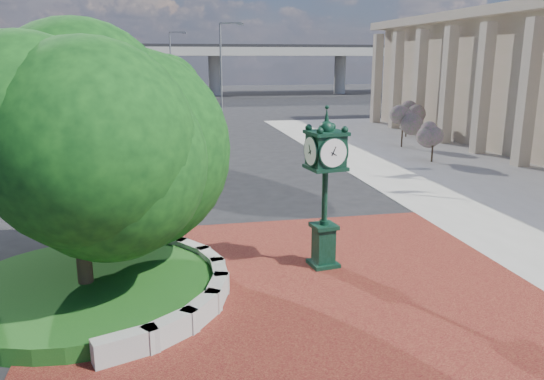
{
  "coord_description": "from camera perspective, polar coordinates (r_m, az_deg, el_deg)",
  "views": [
    {
      "loc": [
        -3.0,
        -12.45,
        5.62
      ],
      "look_at": [
        -0.13,
        1.5,
        2.06
      ],
      "focal_mm": 35.0,
      "sensor_mm": 36.0,
      "label": 1
    }
  ],
  "objects": [
    {
      "name": "tree_street",
      "position": [
        30.56,
        -13.63,
        9.18
      ],
      "size": [
        4.4,
        4.4,
        5.45
      ],
      "color": "#38281C",
      "rests_on": "ground"
    },
    {
      "name": "tree_planter",
      "position": [
        12.75,
        -20.58,
        4.59
      ],
      "size": [
        5.2,
        5.2,
        6.33
      ],
      "color": "#38281C",
      "rests_on": "ground"
    },
    {
      "name": "street_lamp_near",
      "position": [
        40.43,
        -5.23,
        12.77
      ],
      "size": [
        1.78,
        0.69,
        8.12
      ],
      "color": "slate",
      "rests_on": "ground"
    },
    {
      "name": "ground",
      "position": [
        13.99,
        1.79,
        -9.66
      ],
      "size": [
        200.0,
        200.0,
        0.0
      ],
      "primitive_type": "plane",
      "color": "black",
      "rests_on": "ground"
    },
    {
      "name": "plaza",
      "position": [
        13.1,
        2.82,
        -11.3
      ],
      "size": [
        12.0,
        12.0,
        0.04
      ],
      "primitive_type": "cube",
      "color": "maroon",
      "rests_on": "ground"
    },
    {
      "name": "shrub_far",
      "position": [
        39.76,
        14.32,
        7.79
      ],
      "size": [
        1.2,
        1.2,
        2.2
      ],
      "color": "#38281C",
      "rests_on": "ground"
    },
    {
      "name": "post_clock",
      "position": [
        14.17,
        5.73,
        0.83
      ],
      "size": [
        1.02,
        1.02,
        4.37
      ],
      "color": "black",
      "rests_on": "ground"
    },
    {
      "name": "overpass",
      "position": [
        82.5,
        -10.0,
        14.47
      ],
      "size": [
        90.0,
        12.0,
        7.5
      ],
      "color": "#9E9B93",
      "rests_on": "ground"
    },
    {
      "name": "shrub_mid",
      "position": [
        35.03,
        13.89,
        7.03
      ],
      "size": [
        1.2,
        1.2,
        2.2
      ],
      "color": "#38281C",
      "rests_on": "ground"
    },
    {
      "name": "street_lamp_far",
      "position": [
        54.89,
        -10.62,
        12.9
      ],
      "size": [
        1.74,
        0.8,
        8.1
      ],
      "color": "slate",
      "rests_on": "ground"
    },
    {
      "name": "grass_bed",
      "position": [
        13.73,
        -19.3,
        -10.06
      ],
      "size": [
        6.1,
        6.1,
        0.4
      ],
      "primitive_type": "cylinder",
      "color": "#123F13",
      "rests_on": "ground"
    },
    {
      "name": "shrub_near",
      "position": [
        30.34,
        16.99,
        5.8
      ],
      "size": [
        1.2,
        1.2,
        2.2
      ],
      "color": "#38281C",
      "rests_on": "ground"
    },
    {
      "name": "planter_wall",
      "position": [
        13.56,
        -9.57,
        -9.42
      ],
      "size": [
        2.96,
        6.77,
        0.54
      ],
      "color": "#9E9B93",
      "rests_on": "ground"
    },
    {
      "name": "parked_car",
      "position": [
        47.47,
        -7.76,
        8.07
      ],
      "size": [
        3.01,
        4.96,
        1.58
      ],
      "primitive_type": "imported",
      "rotation": [
        0.0,
        0.0,
        0.26
      ],
      "color": "#530B18",
      "rests_on": "ground"
    }
  ]
}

